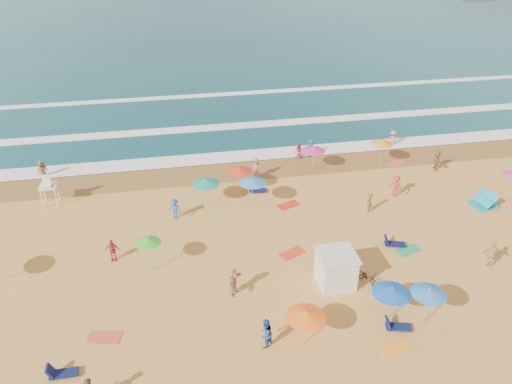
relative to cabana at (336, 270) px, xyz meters
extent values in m
plane|color=gold|center=(-3.94, 2.93, -1.00)|extent=(220.00, 220.00, 0.00)
cube|color=#0C4756|center=(-3.94, 86.93, -1.00)|extent=(220.00, 140.00, 0.18)
plane|color=olive|center=(-3.94, 15.43, -0.99)|extent=(220.00, 220.00, 0.00)
cube|color=white|center=(-3.94, 17.93, -0.90)|extent=(200.00, 2.20, 0.05)
cube|color=white|center=(-3.94, 24.93, -0.90)|extent=(200.00, 1.60, 0.05)
cube|color=white|center=(-3.94, 34.93, -0.90)|extent=(200.00, 1.20, 0.05)
cube|color=silver|center=(0.00, 0.00, 0.00)|extent=(2.00, 2.00, 2.00)
cube|color=silver|center=(0.00, 0.00, 1.06)|extent=(2.20, 2.20, 0.12)
imported|color=black|center=(1.90, -0.30, -0.60)|extent=(1.20, 1.59, 0.80)
cone|color=orange|center=(-3.00, -4.16, 0.93)|extent=(2.00, 2.00, 0.35)
cone|color=#129271|center=(-6.48, 10.30, 0.97)|extent=(2.01, 2.01, 0.35)
cone|color=red|center=(-3.75, 11.80, 0.94)|extent=(1.94, 1.94, 0.35)
cone|color=#D62F7A|center=(2.74, 14.10, 1.06)|extent=(1.98, 1.98, 0.35)
cone|color=blue|center=(1.83, -3.36, 0.99)|extent=(2.02, 2.02, 0.35)
cone|color=blue|center=(3.55, -4.02, 1.22)|extent=(1.86, 1.86, 0.35)
cone|color=#FF9F1A|center=(8.70, 14.06, 1.22)|extent=(1.89, 1.89, 0.35)
cone|color=#2B8CC5|center=(-3.21, 9.23, 1.29)|extent=(1.98, 1.98, 0.35)
cone|color=green|center=(-10.60, 3.21, 1.24)|extent=(1.55, 1.55, 0.35)
cube|color=#0E1747|center=(-14.71, -4.05, -0.83)|extent=(1.30, 0.56, 0.34)
cube|color=#0E1149|center=(5.06, 2.81, -0.83)|extent=(1.41, 0.91, 0.34)
cube|color=#0F1B4D|center=(2.08, -4.19, -0.83)|extent=(1.40, 0.88, 0.34)
cube|color=#0F154C|center=(-2.39, 11.46, -0.83)|extent=(1.35, 0.70, 0.34)
cube|color=red|center=(-0.55, 9.10, -0.98)|extent=(1.89, 1.40, 0.03)
cube|color=#D74D32|center=(-13.03, -1.90, -0.98)|extent=(1.84, 1.19, 0.03)
cube|color=red|center=(-1.74, 3.28, -0.98)|extent=(1.90, 1.52, 0.03)
cube|color=#259756|center=(5.68, 2.19, -0.98)|extent=(1.88, 1.35, 0.03)
cube|color=orange|center=(1.46, -5.37, -0.98)|extent=(1.88, 1.35, 0.03)
cube|color=#E85436|center=(10.32, 14.04, -0.98)|extent=(1.91, 1.53, 0.03)
imported|color=#214C9D|center=(-4.99, -3.97, -0.16)|extent=(1.03, 1.04, 1.69)
imported|color=brown|center=(4.98, 7.19, -0.23)|extent=(0.63, 0.67, 1.54)
imported|color=#2253A1|center=(-8.89, 8.87, -0.22)|extent=(1.16, 1.03, 1.56)
imported|color=brown|center=(-19.20, 17.17, -0.38)|extent=(1.02, 0.93, 1.75)
imported|color=tan|center=(-5.99, 0.19, -0.14)|extent=(1.20, 1.65, 1.72)
imported|color=#2656B4|center=(3.38, 16.93, -0.33)|extent=(0.77, 0.62, 1.84)
imported|color=#B92E39|center=(7.80, 8.96, -0.13)|extent=(1.11, 1.29, 1.74)
imported|color=#E1385C|center=(2.23, 16.64, -0.39)|extent=(0.95, 1.04, 1.73)
imported|color=#B32C50|center=(-12.93, 4.71, -0.24)|extent=(0.91, 0.44, 1.51)
imported|color=#967045|center=(13.09, 12.46, -0.15)|extent=(0.95, 1.65, 1.69)
imported|color=#AD684F|center=(-2.09, 13.79, -0.11)|extent=(0.91, 1.03, 1.77)
imported|color=tan|center=(11.56, 17.81, -0.39)|extent=(1.15, 0.71, 1.71)
imported|color=tan|center=(9.89, -0.23, -0.10)|extent=(1.14, 0.77, 1.80)
camera|label=1|loc=(-8.81, -21.61, 18.26)|focal=35.00mm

